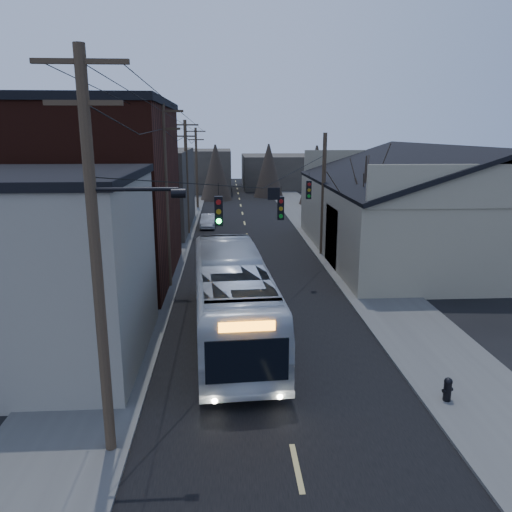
{
  "coord_description": "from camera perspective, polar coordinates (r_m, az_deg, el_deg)",
  "views": [
    {
      "loc": [
        -1.75,
        -9.22,
        8.55
      ],
      "look_at": [
        -0.41,
        12.98,
        3.0
      ],
      "focal_mm": 35.0,
      "sensor_mm": 36.0,
      "label": 1
    }
  ],
  "objects": [
    {
      "name": "building_left_far",
      "position": [
        46.16,
        -13.21,
        7.36
      ],
      "size": [
        9.0,
        14.0,
        7.0
      ],
      "primitive_type": "cube",
      "color": "#36312B",
      "rests_on": "ground"
    },
    {
      "name": "fire_hydrant",
      "position": [
        17.68,
        21.06,
        -13.93
      ],
      "size": [
        0.39,
        0.27,
        0.79
      ],
      "rotation": [
        0.0,
        0.0,
        0.32
      ],
      "color": "black",
      "rests_on": "sidewalk_right"
    },
    {
      "name": "building_brick",
      "position": [
        30.57,
        -19.22,
        6.57
      ],
      "size": [
        10.0,
        12.0,
        10.0
      ],
      "primitive_type": "cube",
      "color": "black",
      "rests_on": "ground"
    },
    {
      "name": "sidewalk_right",
      "position": [
        40.97,
        8.24,
        1.91
      ],
      "size": [
        4.0,
        110.0,
        0.12
      ],
      "primitive_type": "cube",
      "color": "#474744",
      "rests_on": "ground"
    },
    {
      "name": "building_clapboard",
      "position": [
        20.25,
        -24.32,
        -1.7
      ],
      "size": [
        8.0,
        8.0,
        7.0
      ],
      "primitive_type": "cube",
      "color": "gray",
      "rests_on": "ground"
    },
    {
      "name": "bare_tree",
      "position": [
        30.77,
        12.18,
        4.44
      ],
      "size": [
        0.4,
        0.4,
        7.2
      ],
      "primitive_type": "cone",
      "color": "black",
      "rests_on": "ground"
    },
    {
      "name": "sidewalk_left",
      "position": [
        40.41,
        -10.14,
        1.66
      ],
      "size": [
        4.0,
        110.0,
        0.12
      ],
      "primitive_type": "cube",
      "color": "#474744",
      "rests_on": "ground"
    },
    {
      "name": "warehouse",
      "position": [
        37.72,
        19.66,
        4.27
      ],
      "size": [
        16.16,
        20.6,
        7.73
      ],
      "color": "gray",
      "rests_on": "ground"
    },
    {
      "name": "building_far_right",
      "position": [
        79.93,
        2.88,
        9.65
      ],
      "size": [
        12.0,
        14.0,
        5.0
      ],
      "primitive_type": "cube",
      "color": "#36312B",
      "rests_on": "ground"
    },
    {
      "name": "bus",
      "position": [
        21.19,
        -2.76,
        -4.71
      ],
      "size": [
        3.71,
        12.77,
        3.51
      ],
      "primitive_type": "imported",
      "rotation": [
        0.0,
        0.0,
        3.2
      ],
      "color": "silver",
      "rests_on": "ground"
    },
    {
      "name": "parked_car",
      "position": [
        46.01,
        -5.47,
        4.01
      ],
      "size": [
        1.45,
        3.75,
        1.22
      ],
      "primitive_type": "imported",
      "rotation": [
        0.0,
        0.0,
        -0.04
      ],
      "color": "#B2B4BA",
      "rests_on": "ground"
    },
    {
      "name": "road_surface",
      "position": [
        40.18,
        -0.89,
        1.74
      ],
      "size": [
        9.0,
        110.0,
        0.02
      ],
      "primitive_type": "cube",
      "color": "black",
      "rests_on": "ground"
    },
    {
      "name": "building_far_left",
      "position": [
        74.55,
        -6.82,
        9.65
      ],
      "size": [
        10.0,
        12.0,
        6.0
      ],
      "primitive_type": "cube",
      "color": "#36312B",
      "rests_on": "ground"
    },
    {
      "name": "utility_lines",
      "position": [
        33.59,
        -5.82,
        7.79
      ],
      "size": [
        11.24,
        45.28,
        10.5
      ],
      "color": "#382B1E",
      "rests_on": "ground"
    }
  ]
}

